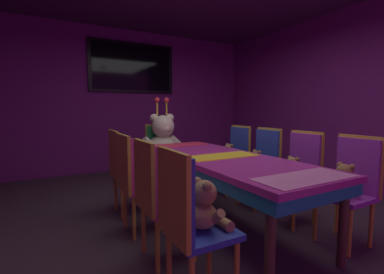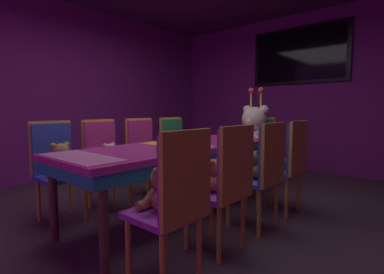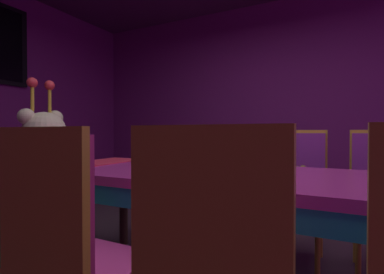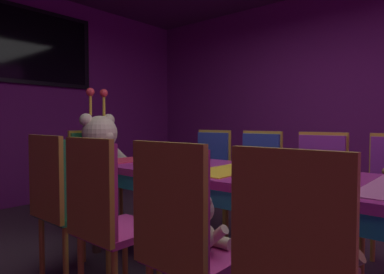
# 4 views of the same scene
# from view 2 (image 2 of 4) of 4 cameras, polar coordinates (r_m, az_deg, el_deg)

# --- Properties ---
(ground_plane) EXTENTS (7.90, 7.90, 0.00)m
(ground_plane) POSITION_cam_2_polar(r_m,az_deg,el_deg) (3.11, -3.11, -15.26)
(ground_plane) COLOR #3F2D38
(wall_back) EXTENTS (5.20, 0.12, 2.80)m
(wall_back) POSITION_cam_2_polar(r_m,az_deg,el_deg) (5.66, 20.39, 8.20)
(wall_back) COLOR #721E72
(wall_back) RESTS_ON ground_plane
(wall_left) EXTENTS (0.12, 6.40, 2.80)m
(wall_left) POSITION_cam_2_polar(r_m,az_deg,el_deg) (5.09, -24.83, 8.37)
(wall_left) COLOR #721E72
(wall_left) RESTS_ON ground_plane
(banquet_table) EXTENTS (0.90, 2.39, 0.75)m
(banquet_table) POSITION_cam_2_polar(r_m,az_deg,el_deg) (2.94, -3.17, -3.27)
(banquet_table) COLOR #B22D8C
(banquet_table) RESTS_ON ground_plane
(chair_left_0) EXTENTS (0.42, 0.41, 0.98)m
(chair_left_0) POSITION_cam_2_polar(r_m,az_deg,el_deg) (3.20, -25.38, -4.12)
(chair_left_0) COLOR #2D47B2
(chair_left_0) RESTS_ON ground_plane
(teddy_left_0) EXTENTS (0.27, 0.35, 0.33)m
(teddy_left_0) POSITION_cam_2_polar(r_m,az_deg,el_deg) (3.07, -24.29, -4.44)
(teddy_left_0) COLOR #9E7247
(teddy_left_0) RESTS_ON chair_left_0
(chair_left_1) EXTENTS (0.42, 0.41, 0.98)m
(chair_left_1) POSITION_cam_2_polar(r_m,az_deg,el_deg) (3.44, -17.16, -3.18)
(chair_left_1) COLOR #CC338C
(chair_left_1) RESTS_ON ground_plane
(teddy_left_1) EXTENTS (0.22, 0.29, 0.27)m
(teddy_left_1) POSITION_cam_2_polar(r_m,az_deg,el_deg) (3.32, -15.85, -3.82)
(teddy_left_1) COLOR beige
(teddy_left_1) RESTS_ON chair_left_1
(chair_left_2) EXTENTS (0.42, 0.41, 0.98)m
(chair_left_2) POSITION_cam_2_polar(r_m,az_deg,el_deg) (3.78, -9.64, -2.25)
(chair_left_2) COLOR #CC338C
(chair_left_2) RESTS_ON ground_plane
(chair_left_3) EXTENTS (0.42, 0.41, 0.98)m
(chair_left_3) POSITION_cam_2_polar(r_m,az_deg,el_deg) (4.12, -3.43, -1.54)
(chair_left_3) COLOR #268C4C
(chair_left_3) RESTS_ON ground_plane
(teddy_left_3) EXTENTS (0.26, 0.34, 0.32)m
(teddy_left_3) POSITION_cam_2_polar(r_m,az_deg,el_deg) (4.02, -1.95, -1.75)
(teddy_left_3) COLOR olive
(teddy_left_3) RESTS_ON chair_left_3
(chair_right_0) EXTENTS (0.42, 0.41, 0.98)m
(chair_right_0) POSITION_cam_2_polar(r_m,az_deg,el_deg) (1.77, -2.88, -11.13)
(chair_right_0) COLOR purple
(chair_right_0) RESTS_ON ground_plane
(teddy_right_0) EXTENTS (0.24, 0.31, 0.29)m
(teddy_right_0) POSITION_cam_2_polar(r_m,az_deg,el_deg) (1.87, -6.09, -10.65)
(teddy_right_0) COLOR olive
(teddy_right_0) RESTS_ON chair_right_0
(chair_right_1) EXTENTS (0.42, 0.41, 0.98)m
(chair_right_1) POSITION_cam_2_polar(r_m,az_deg,el_deg) (2.20, 7.16, -7.83)
(chair_right_1) COLOR purple
(chair_right_1) RESTS_ON ground_plane
(teddy_right_1) EXTENTS (0.22, 0.28, 0.26)m
(teddy_right_1) POSITION_cam_2_polar(r_m,az_deg,el_deg) (2.29, 4.17, -7.93)
(teddy_right_1) COLOR olive
(teddy_right_1) RESTS_ON chair_right_1
(chair_right_2) EXTENTS (0.42, 0.41, 0.98)m
(chair_right_2) POSITION_cam_2_polar(r_m,az_deg,el_deg) (2.68, 14.21, -5.54)
(chair_right_2) COLOR #2D47B2
(chair_right_2) RESTS_ON ground_plane
(teddy_right_2) EXTENTS (0.21, 0.27, 0.26)m
(teddy_right_2) POSITION_cam_2_polar(r_m,az_deg,el_deg) (2.75, 11.56, -5.78)
(teddy_right_2) COLOR brown
(teddy_right_2) RESTS_ON chair_right_2
(chair_right_3) EXTENTS (0.42, 0.41, 0.98)m
(chair_right_3) POSITION_cam_2_polar(r_m,az_deg,el_deg) (3.19, 18.89, -3.91)
(chair_right_3) COLOR #2D47B2
(chair_right_3) RESTS_ON ground_plane
(teddy_right_3) EXTENTS (0.23, 0.29, 0.27)m
(teddy_right_3) POSITION_cam_2_polar(r_m,az_deg,el_deg) (3.25, 16.54, -4.03)
(teddy_right_3) COLOR olive
(teddy_right_3) RESTS_ON chair_right_3
(throne_chair) EXTENTS (0.41, 0.42, 0.98)m
(throne_chair) POSITION_cam_2_polar(r_m,az_deg,el_deg) (4.35, 13.09, -1.30)
(throne_chair) COLOR #268C4C
(throne_chair) RESTS_ON ground_plane
(king_teddy_bear) EXTENTS (0.74, 0.57, 0.95)m
(king_teddy_bear) POSITION_cam_2_polar(r_m,az_deg,el_deg) (4.18, 12.02, 0.72)
(king_teddy_bear) COLOR beige
(king_teddy_bear) RESTS_ON throne_chair
(wall_tv) EXTENTS (1.70, 0.06, 0.98)m
(wall_tv) POSITION_cam_2_polar(r_m,az_deg,el_deg) (5.65, 20.27, 14.86)
(wall_tv) COLOR black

